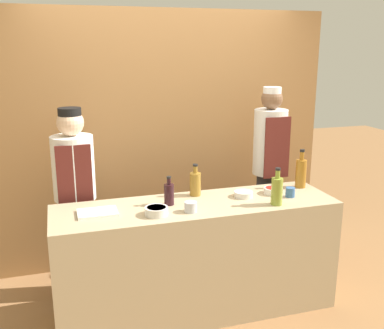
# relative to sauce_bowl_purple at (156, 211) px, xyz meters

# --- Properties ---
(ground_plane) EXTENTS (14.00, 14.00, 0.00)m
(ground_plane) POSITION_rel_sauce_bowl_purple_xyz_m (0.34, 0.14, -0.93)
(ground_plane) COLOR olive
(cabinet_wall) EXTENTS (3.19, 0.18, 2.40)m
(cabinet_wall) POSITION_rel_sauce_bowl_purple_xyz_m (0.34, 1.21, 0.27)
(cabinet_wall) COLOR olive
(cabinet_wall) RESTS_ON ground_plane
(counter) EXTENTS (2.18, 0.62, 0.90)m
(counter) POSITION_rel_sauce_bowl_purple_xyz_m (0.34, 0.14, -0.48)
(counter) COLOR tan
(counter) RESTS_ON ground_plane
(sauce_bowl_purple) EXTENTS (0.17, 0.17, 0.06)m
(sauce_bowl_purple) POSITION_rel_sauce_bowl_purple_xyz_m (0.00, 0.00, 0.00)
(sauce_bowl_purple) COLOR silver
(sauce_bowl_purple) RESTS_ON counter
(sauce_bowl_orange) EXTENTS (0.15, 0.15, 0.04)m
(sauce_bowl_orange) POSITION_rel_sauce_bowl_purple_xyz_m (0.75, 0.19, -0.01)
(sauce_bowl_orange) COLOR silver
(sauce_bowl_orange) RESTS_ON counter
(sauce_bowl_red) EXTENTS (0.15, 0.15, 0.05)m
(sauce_bowl_red) POSITION_rel_sauce_bowl_purple_xyz_m (1.01, 0.19, -0.00)
(sauce_bowl_red) COLOR silver
(sauce_bowl_red) RESTS_ON counter
(cutting_board) EXTENTS (0.28, 0.20, 0.02)m
(cutting_board) POSITION_rel_sauce_bowl_purple_xyz_m (-0.40, 0.14, -0.02)
(cutting_board) COLOR white
(cutting_board) RESTS_ON counter
(bottle_amber) EXTENTS (0.09, 0.09, 0.33)m
(bottle_amber) POSITION_rel_sauce_bowl_purple_xyz_m (1.32, 0.28, 0.10)
(bottle_amber) COLOR #9E661E
(bottle_amber) RESTS_ON counter
(bottle_vinegar) EXTENTS (0.09, 0.09, 0.26)m
(bottle_vinegar) POSITION_rel_sauce_bowl_purple_xyz_m (0.40, 0.34, 0.07)
(bottle_vinegar) COLOR olive
(bottle_vinegar) RESTS_ON counter
(bottle_oil) EXTENTS (0.09, 0.09, 0.29)m
(bottle_oil) POSITION_rel_sauce_bowl_purple_xyz_m (0.92, -0.05, 0.08)
(bottle_oil) COLOR olive
(bottle_oil) RESTS_ON counter
(bottle_wine) EXTENTS (0.08, 0.08, 0.22)m
(bottle_wine) POSITION_rel_sauce_bowl_purple_xyz_m (0.14, 0.18, 0.05)
(bottle_wine) COLOR black
(bottle_wine) RESTS_ON counter
(cup_blue) EXTENTS (0.07, 0.07, 0.08)m
(cup_blue) POSITION_rel_sauce_bowl_purple_xyz_m (1.11, 0.08, 0.01)
(cup_blue) COLOR #386093
(cup_blue) RESTS_ON counter
(cup_steel) EXTENTS (0.09, 0.09, 0.08)m
(cup_steel) POSITION_rel_sauce_bowl_purple_xyz_m (0.25, -0.01, 0.01)
(cup_steel) COLOR #B7B7BC
(cup_steel) RESTS_ON counter
(chef_left) EXTENTS (0.34, 0.34, 1.60)m
(chef_left) POSITION_rel_sauce_bowl_purple_xyz_m (-0.53, 0.68, -0.06)
(chef_left) COLOR #28282D
(chef_left) RESTS_ON ground_plane
(chef_right) EXTENTS (0.30, 0.30, 1.72)m
(chef_right) POSITION_rel_sauce_bowl_purple_xyz_m (1.22, 0.68, 0.01)
(chef_right) COLOR #28282D
(chef_right) RESTS_ON ground_plane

